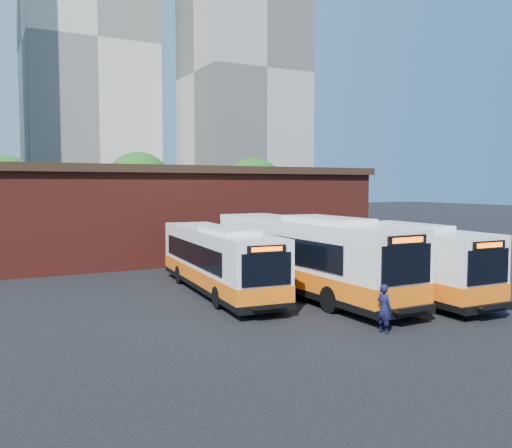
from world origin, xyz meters
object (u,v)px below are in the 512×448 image
transit_worker (384,309)px  bus_mideast (306,258)px  bus_midwest (219,262)px  bus_east (384,260)px

transit_worker → bus_mideast: bearing=-16.9°
bus_midwest → transit_worker: size_ratio=6.95×
bus_midwest → transit_worker: (2.25, -9.18, -0.60)m
bus_midwest → bus_mideast: size_ratio=0.87×
bus_midwest → transit_worker: bus_midwest is taller
bus_mideast → transit_worker: 7.19m
bus_midwest → bus_east: size_ratio=0.95×
transit_worker → bus_midwest: bearing=7.5°
bus_midwest → transit_worker: 9.47m
bus_midwest → bus_mideast: bus_mideast is taller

